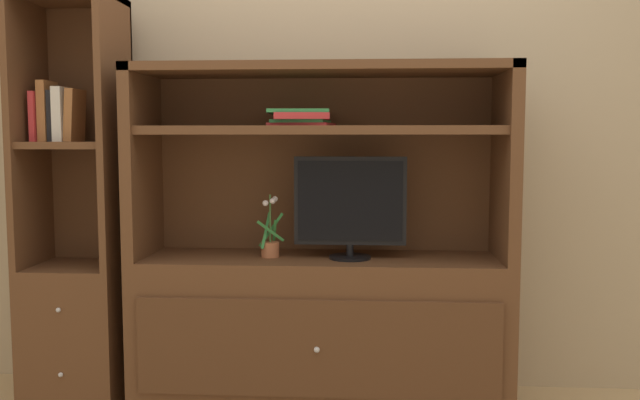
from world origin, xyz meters
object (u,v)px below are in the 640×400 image
media_console (321,296)px  upright_book_row (58,115)px  magazine_stack (301,118)px  bookshelf_tall (78,268)px  tv_monitor (350,205)px  potted_plant (270,243)px

media_console → upright_book_row: size_ratio=6.08×
magazine_stack → upright_book_row: upright_book_row is taller
bookshelf_tall → media_console: bearing=-0.3°
media_console → bookshelf_tall: size_ratio=0.89×
bookshelf_tall → upright_book_row: bookshelf_tall is taller
tv_monitor → upright_book_row: bearing=178.4°
tv_monitor → potted_plant: tv_monitor is taller
bookshelf_tall → upright_book_row: (-0.06, -0.01, 0.67)m
tv_monitor → media_console: bearing=162.0°
media_console → magazine_stack: bearing=-178.9°
bookshelf_tall → upright_book_row: 0.68m
bookshelf_tall → upright_book_row: bearing=-170.5°
potted_plant → magazine_stack: 0.55m
tv_monitor → magazine_stack: size_ratio=1.41×
potted_plant → upright_book_row: 1.07m
magazine_stack → tv_monitor: bearing=-10.6°
potted_plant → bookshelf_tall: bookshelf_tall is taller
media_console → magazine_stack: size_ratio=4.76×
potted_plant → bookshelf_tall: size_ratio=0.15×
tv_monitor → upright_book_row: 1.32m
tv_monitor → potted_plant: bearing=176.5°
bookshelf_tall → magazine_stack: bearing=-0.4°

